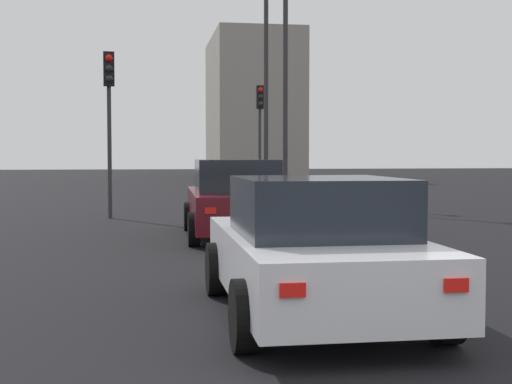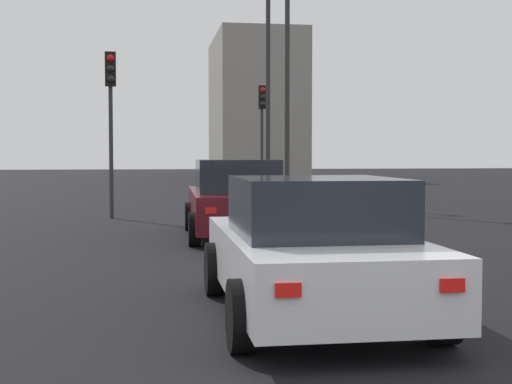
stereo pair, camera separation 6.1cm
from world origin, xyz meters
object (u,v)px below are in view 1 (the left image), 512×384
street_lamp_far (285,64)px  car_white_second (315,249)px  traffic_light_near_left (109,100)px  street_lamp_kerbside (266,75)px  car_maroon_lead (235,200)px  traffic_light_near_right (260,118)px

street_lamp_far → car_white_second: bearing=169.9°
street_lamp_far → traffic_light_near_left: bearing=122.9°
car_white_second → street_lamp_kerbside: 18.29m
car_white_second → traffic_light_near_left: traffic_light_near_left is taller
car_maroon_lead → traffic_light_near_left: bearing=31.5°
street_lamp_kerbside → street_lamp_far: 2.16m
traffic_light_near_right → street_lamp_far: street_lamp_far is taller
traffic_light_near_right → street_lamp_far: 4.71m
traffic_light_near_left → street_lamp_kerbside: street_lamp_kerbside is taller
car_maroon_lead → traffic_light_near_left: size_ratio=1.03×
car_white_second → street_lamp_kerbside: size_ratio=0.53×
car_white_second → street_lamp_far: bearing=-10.1°
car_maroon_lead → street_lamp_kerbside: street_lamp_kerbside is taller
car_maroon_lead → car_white_second: size_ratio=1.11×
traffic_light_near_left → street_lamp_far: (3.54, -5.47, 1.50)m
car_maroon_lead → street_lamp_kerbside: size_ratio=0.59×
car_maroon_lead → traffic_light_near_right: 13.26m
car_maroon_lead → traffic_light_near_left: traffic_light_near_left is taller
street_lamp_kerbside → car_white_second: bearing=172.0°
car_maroon_lead → traffic_light_near_right: bearing=-9.9°
traffic_light_near_left → traffic_light_near_right: (7.99, -5.35, -0.02)m
street_lamp_kerbside → car_maroon_lead: bearing=167.0°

